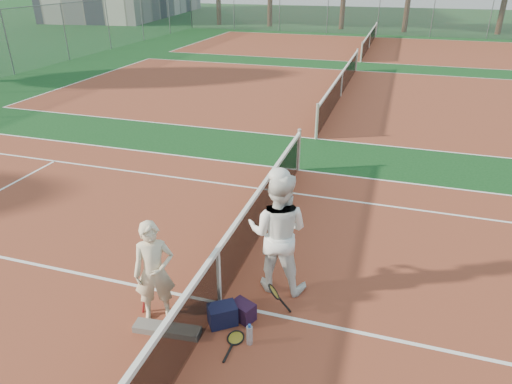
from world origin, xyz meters
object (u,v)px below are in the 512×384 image
racket_spare (236,338)px  water_bottle (250,335)px  net_main (219,277)px  player_b (278,232)px  racket_black_held (274,300)px  sports_bag_navy (222,315)px  racket_red (147,294)px  player_a (154,272)px  sports_bag_purple (243,311)px

racket_spare → water_bottle: water_bottle is taller
net_main → player_b: bearing=44.5°
racket_black_held → sports_bag_navy: bearing=10.3°
net_main → racket_black_held: bearing=2.1°
racket_red → water_bottle: 1.70m
racket_spare → water_bottle: size_ratio=2.00×
player_b → racket_red: player_b is taller
net_main → player_a: player_a is taller
net_main → sports_bag_purple: 0.62m
racket_red → racket_spare: 1.50m
net_main → water_bottle: bearing=-43.5°
sports_bag_navy → racket_red: bearing=-177.9°
player_b → racket_spare: (-0.23, -1.34, -0.99)m
racket_black_held → sports_bag_purple: bearing=8.0°
net_main → water_bottle: size_ratio=36.60×
racket_red → racket_black_held: (1.83, 0.47, -0.04)m
net_main → racket_black_held: net_main is taller
net_main → player_b: (0.72, 0.71, 0.49)m
racket_spare → sports_bag_purple: (-0.03, 0.42, 0.12)m
racket_black_held → water_bottle: (-0.15, -0.70, -0.11)m
sports_bag_purple → racket_red: bearing=-170.8°
racket_red → sports_bag_navy: bearing=-56.4°
sports_bag_navy → water_bottle: 0.57m
player_a → racket_spare: size_ratio=2.65×
player_a → sports_bag_navy: 1.16m
player_b → water_bottle: player_b is taller
net_main → sports_bag_navy: 0.57m
net_main → sports_bag_navy: net_main is taller
player_a → racket_spare: 1.47m
player_b → water_bottle: (-0.02, -1.37, -0.85)m
player_b → racket_spare: size_ratio=3.35×
player_a → player_b: player_b is taller
racket_red → sports_bag_purple: (1.43, 0.23, -0.16)m
player_a → sports_bag_purple: player_a is taller
net_main → racket_red: 1.09m
racket_spare → sports_bag_purple: 0.44m
player_b → racket_black_held: player_b is taller
player_b → sports_bag_purple: (-0.27, -0.92, -0.87)m
racket_spare → racket_red: bearing=83.1°
player_a → racket_red: bearing=129.3°
net_main → racket_spare: (0.49, -0.63, -0.49)m
racket_red → water_bottle: bearing=-66.1°
player_a → sports_bag_navy: size_ratio=3.96×
player_a → water_bottle: (1.46, -0.14, -0.64)m
racket_red → sports_bag_navy: size_ratio=1.47×
net_main → racket_spare: 0.94m
racket_black_held → racket_spare: bearing=38.1°
player_b → racket_red: size_ratio=3.40×
player_a → racket_spare: bearing=-33.6°
racket_red → racket_spare: (1.46, -0.19, -0.28)m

